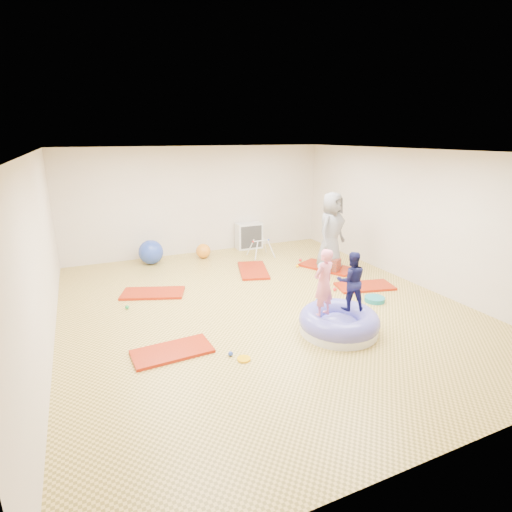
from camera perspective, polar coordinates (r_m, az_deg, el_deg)
name	(u,v)px	position (r m, az deg, el deg)	size (l,w,h in m)	color
room	(263,233)	(7.04, 0.99, 3.25)	(7.01, 8.01, 2.81)	#D5B357
gym_mat_front_left	(172,351)	(6.13, -11.88, -13.19)	(1.14, 0.57, 0.05)	#A92305
gym_mat_mid_left	(153,293)	(8.29, -14.51, -5.15)	(1.21, 0.61, 0.05)	#A92305
gym_mat_center_back	(253,270)	(9.35, -0.41, -2.05)	(1.25, 0.62, 0.05)	#A92305
gym_mat_right	(365,286)	(8.68, 15.27, -4.19)	(1.17, 0.58, 0.05)	#A92305
gym_mat_rear_right	(327,267)	(9.72, 10.12, -1.57)	(1.28, 0.64, 0.05)	#A92305
inflatable_cushion	(339,323)	(6.66, 11.75, -9.31)	(1.29, 1.29, 0.41)	silver
child_pink	(324,280)	(6.24, 9.65, -3.40)	(0.40, 0.26, 1.09)	pink
child_navy	(351,278)	(6.58, 13.48, -3.08)	(0.48, 0.37, 0.98)	#141545
adult_caregiver	(331,231)	(9.41, 10.69, 3.59)	(0.87, 0.57, 1.78)	slate
infant	(325,266)	(9.37, 9.86, -1.41)	(0.35, 0.36, 0.21)	#8FB0D5
ball_pit_balls	(289,291)	(8.14, 4.74, -4.98)	(4.97, 3.59, 0.07)	red
exercise_ball_blue	(151,252)	(10.15, -14.78, 0.54)	(0.60, 0.60, 0.60)	#233DA1
exercise_ball_orange	(203,251)	(10.41, -7.54, 0.72)	(0.38, 0.38, 0.38)	orange
infant_play_gym	(261,246)	(10.36, 0.69, 1.45)	(0.59, 0.56, 0.46)	silver
cube_shelf	(249,236)	(11.18, -1.00, 2.91)	(0.72, 0.36, 0.72)	silver
balance_disc	(375,299)	(8.02, 16.58, -5.94)	(0.39, 0.39, 0.09)	#14727C
backpack	(335,266)	(9.40, 11.24, -1.42)	(0.28, 0.17, 0.32)	#AE290F
yellow_toy	(244,359)	(5.85, -1.73, -14.50)	(0.19, 0.19, 0.03)	#E9A400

